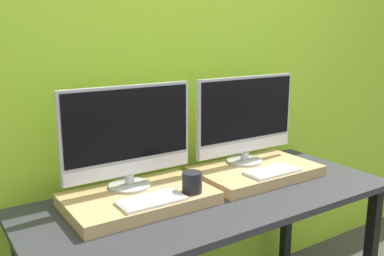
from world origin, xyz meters
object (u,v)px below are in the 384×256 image
Objects in this scene: keyboard_left at (152,200)px; monitor_right at (246,118)px; keyboard_right at (272,171)px; monitor_left at (128,135)px; mug at (192,182)px.

keyboard_left is 0.46× the size of monitor_right.
monitor_left is at bearing 162.72° from keyboard_right.
monitor_left is 2.19× the size of keyboard_right.
monitor_left is 0.30m from keyboard_left.
keyboard_left is 0.19m from mug.
monitor_right is at bearing 90.00° from keyboard_right.
monitor_right reaches higher than keyboard_left.
monitor_left reaches higher than mug.
mug is at bearing -156.20° from monitor_right.
mug is 0.45m from keyboard_right.
monitor_right is (0.45, 0.20, 0.19)m from mug.
monitor_right is (0.64, 0.00, 0.00)m from monitor_left.
monitor_right is 2.19× the size of keyboard_right.
mug reaches higher than keyboard_right.
keyboard_left and keyboard_right have the same top height.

